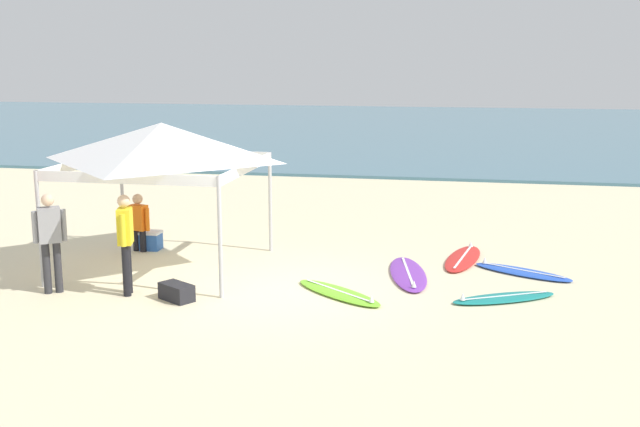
% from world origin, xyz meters
% --- Properties ---
extents(ground_plane, '(80.00, 80.00, 0.00)m').
position_xyz_m(ground_plane, '(0.00, 0.00, 0.00)').
color(ground_plane, beige).
extents(sea, '(80.00, 36.00, 0.10)m').
position_xyz_m(sea, '(0.00, 30.58, 0.05)').
color(sea, teal).
rests_on(sea, ground).
extents(canopy_tent, '(3.36, 3.36, 2.75)m').
position_xyz_m(canopy_tent, '(-2.47, 1.07, 2.39)').
color(canopy_tent, '#B7B7BC').
rests_on(canopy_tent, ground).
extents(surfboard_purple, '(1.05, 2.42, 0.19)m').
position_xyz_m(surfboard_purple, '(2.09, 1.37, 0.04)').
color(surfboard_purple, purple).
rests_on(surfboard_purple, ground).
extents(surfboard_lime, '(1.86, 1.65, 0.19)m').
position_xyz_m(surfboard_lime, '(1.05, -0.03, 0.04)').
color(surfboard_lime, '#7AD12D').
rests_on(surfboard_lime, ground).
extents(surfboard_teal, '(1.87, 1.31, 0.19)m').
position_xyz_m(surfboard_teal, '(3.76, 0.22, 0.04)').
color(surfboard_teal, '#19847F').
rests_on(surfboard_teal, ground).
extents(surfboard_red, '(0.92, 2.22, 0.19)m').
position_xyz_m(surfboard_red, '(3.07, 2.68, 0.04)').
color(surfboard_red, red).
rests_on(surfboard_red, ground).
extents(surfboard_blue, '(1.92, 1.37, 0.19)m').
position_xyz_m(surfboard_blue, '(4.16, 1.90, 0.04)').
color(surfboard_blue, blue).
rests_on(surfboard_blue, ground).
extents(person_yellow, '(0.31, 0.53, 1.71)m').
position_xyz_m(person_yellow, '(-2.46, -0.68, 0.99)').
color(person_yellow, black).
rests_on(person_yellow, ground).
extents(person_grey, '(0.47, 0.38, 1.71)m').
position_xyz_m(person_grey, '(-3.74, -0.84, 0.99)').
color(person_grey, '#2D2D33').
rests_on(person_grey, ground).
extents(person_orange, '(0.53, 0.31, 1.20)m').
position_xyz_m(person_orange, '(-3.49, 2.13, 0.66)').
color(person_orange, black).
rests_on(person_orange, ground).
extents(gear_bag_near_tent, '(0.68, 0.59, 0.28)m').
position_xyz_m(gear_bag_near_tent, '(-1.53, -0.83, 0.14)').
color(gear_bag_near_tent, '#232328').
rests_on(gear_bag_near_tent, ground).
extents(cooler_box, '(0.50, 0.36, 0.39)m').
position_xyz_m(cooler_box, '(-3.36, 2.30, 0.20)').
color(cooler_box, '#2D60B7').
rests_on(cooler_box, ground).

